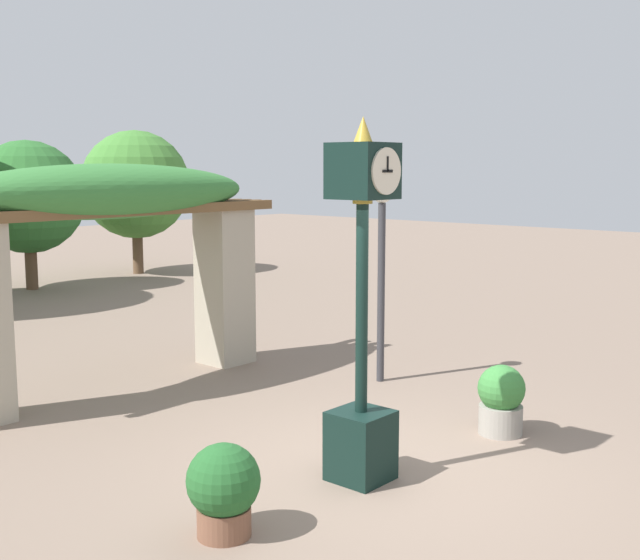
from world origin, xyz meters
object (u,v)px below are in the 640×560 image
(pedestal_clock, at_px, (362,323))
(potted_plant_near_left, at_px, (223,488))
(potted_plant_near_right, at_px, (501,399))
(lamp_post, at_px, (382,252))

(pedestal_clock, bearing_deg, potted_plant_near_left, 176.68)
(pedestal_clock, height_order, potted_plant_near_right, pedestal_clock)
(potted_plant_near_left, height_order, potted_plant_near_right, potted_plant_near_right)
(pedestal_clock, relative_size, potted_plant_near_left, 4.43)
(potted_plant_near_right, distance_m, lamp_post, 2.81)
(potted_plant_near_right, bearing_deg, lamp_post, 68.80)
(pedestal_clock, bearing_deg, potted_plant_near_right, -10.00)
(potted_plant_near_right, bearing_deg, pedestal_clock, 170.00)
(potted_plant_near_left, bearing_deg, pedestal_clock, -3.32)
(potted_plant_near_left, distance_m, potted_plant_near_right, 3.64)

